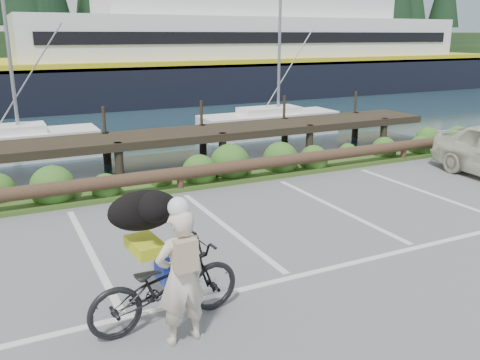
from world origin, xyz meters
name	(u,v)px	position (x,y,z in m)	size (l,w,h in m)	color
ground	(278,268)	(0.00, 0.00, 0.00)	(72.00, 72.00, 0.00)	#5E5E61
harbor_backdrop	(14,60)	(0.39, 78.47, 0.00)	(170.00, 160.00, 30.00)	#192F3C
vegetation_strip	(171,182)	(0.00, 5.30, 0.05)	(34.00, 1.60, 0.10)	#3D5B21
log_rail	(181,192)	(0.00, 4.60, 0.00)	(32.00, 0.30, 0.60)	#443021
bicycle	(166,285)	(-2.12, -0.75, 0.54)	(0.71, 2.05, 1.07)	black
cyclist	(181,277)	(-2.08, -1.23, 0.85)	(0.62, 0.41, 1.71)	beige
dog	(143,210)	(-2.18, -0.10, 1.35)	(0.96, 0.47, 0.55)	black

